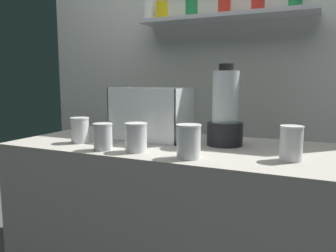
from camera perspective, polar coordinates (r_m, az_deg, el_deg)
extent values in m
cube|color=#9E998E|center=(1.63, 0.00, -18.75)|extent=(1.40, 0.64, 0.90)
cube|color=silver|center=(2.19, 8.50, 9.55)|extent=(2.60, 0.04, 2.50)
cube|color=silver|center=(2.09, 9.55, 18.03)|extent=(1.06, 0.20, 0.02)
cylinder|color=yellow|center=(2.22, -1.04, 19.26)|extent=(0.08, 0.08, 0.11)
cylinder|color=#268C4C|center=(2.15, 4.07, 19.64)|extent=(0.08, 0.08, 0.11)
cylinder|color=red|center=(2.11, 9.69, 19.76)|extent=(0.08, 0.08, 0.11)
cylinder|color=red|center=(2.05, 15.26, 19.94)|extent=(0.08, 0.08, 0.11)
cylinder|color=white|center=(2.28, -3.27, 19.10)|extent=(0.08, 0.08, 0.12)
cube|color=white|center=(1.62, -2.70, -2.08)|extent=(0.35, 0.25, 0.01)
cube|color=white|center=(1.50, -4.84, 1.76)|extent=(0.35, 0.01, 0.25)
cube|color=white|center=(1.71, -0.88, 2.54)|extent=(0.35, 0.01, 0.25)
cube|color=white|center=(1.69, -7.93, 2.40)|extent=(0.01, 0.25, 0.25)
cube|color=white|center=(1.53, 3.00, 1.92)|extent=(0.01, 0.25, 0.25)
cone|color=orange|center=(1.59, -0.77, -1.51)|extent=(0.14, 0.16, 0.03)
cone|color=orange|center=(1.63, -3.52, -1.17)|extent=(0.12, 0.18, 0.03)
cone|color=orange|center=(1.59, -2.37, -1.53)|extent=(0.11, 0.14, 0.03)
cone|color=orange|center=(1.61, 0.35, -1.54)|extent=(0.13, 0.10, 0.02)
cone|color=orange|center=(1.62, -3.96, -0.11)|extent=(0.15, 0.14, 0.03)
cone|color=orange|center=(1.60, -3.79, -0.22)|extent=(0.14, 0.12, 0.03)
cone|color=orange|center=(1.60, -3.44, -0.70)|extent=(0.16, 0.06, 0.02)
cone|color=orange|center=(1.63, -3.08, -0.01)|extent=(0.13, 0.14, 0.03)
cone|color=orange|center=(1.63, -4.72, 1.10)|extent=(0.08, 0.18, 0.03)
cone|color=orange|center=(1.62, -4.54, 0.82)|extent=(0.19, 0.04, 0.03)
cone|color=orange|center=(1.66, -4.69, 0.78)|extent=(0.08, 0.17, 0.03)
cone|color=orange|center=(1.63, -4.74, 0.34)|extent=(0.07, 0.18, 0.02)
cone|color=orange|center=(1.59, -2.80, 2.45)|extent=(0.17, 0.14, 0.04)
cylinder|color=black|center=(1.47, 9.76, -1.34)|extent=(0.16, 0.16, 0.10)
cylinder|color=silver|center=(1.45, 9.90, 4.96)|extent=(0.11, 0.11, 0.22)
cylinder|color=yellow|center=(1.46, 9.82, 1.38)|extent=(0.10, 0.10, 0.04)
cylinder|color=black|center=(1.45, 10.02, 9.95)|extent=(0.06, 0.06, 0.03)
cylinder|color=white|center=(1.56, -14.95, -0.80)|extent=(0.08, 0.08, 0.11)
cylinder|color=orange|center=(1.56, -14.93, -1.40)|extent=(0.07, 0.07, 0.08)
cylinder|color=white|center=(1.55, -15.03, 1.31)|extent=(0.08, 0.08, 0.01)
cylinder|color=white|center=(1.37, -11.17, -1.94)|extent=(0.08, 0.08, 0.10)
cylinder|color=red|center=(1.37, -11.16, -2.29)|extent=(0.07, 0.07, 0.09)
cylinder|color=white|center=(1.36, -11.23, 0.33)|extent=(0.08, 0.08, 0.01)
cylinder|color=white|center=(1.32, -5.52, -2.09)|extent=(0.09, 0.09, 0.11)
cylinder|color=maroon|center=(1.32, -5.51, -3.00)|extent=(0.08, 0.08, 0.07)
cylinder|color=white|center=(1.31, -5.56, 0.39)|extent=(0.09, 0.09, 0.01)
cylinder|color=white|center=(1.20, 3.59, -2.80)|extent=(0.09, 0.09, 0.12)
cylinder|color=yellow|center=(1.20, 3.58, -3.19)|extent=(0.08, 0.08, 0.10)
cylinder|color=white|center=(1.19, 3.61, 0.13)|extent=(0.09, 0.09, 0.01)
cylinder|color=white|center=(1.24, 20.48, -2.94)|extent=(0.08, 0.08, 0.12)
cylinder|color=yellow|center=(1.24, 20.46, -3.38)|extent=(0.07, 0.07, 0.10)
cylinder|color=white|center=(1.23, 20.62, -0.11)|extent=(0.08, 0.08, 0.01)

